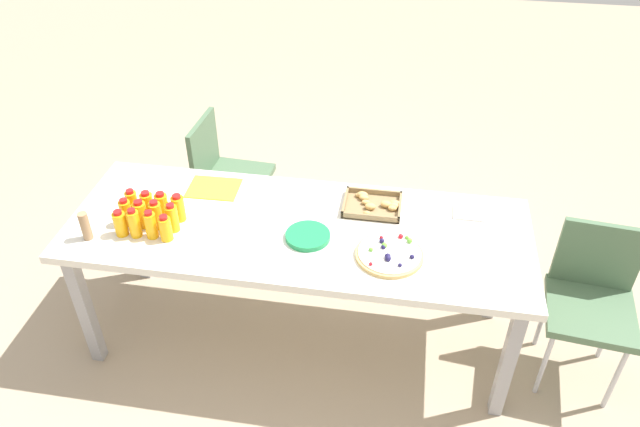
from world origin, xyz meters
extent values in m
plane|color=tan|center=(0.00, 0.00, 0.00)|extent=(12.00, 12.00, 0.00)
cube|color=silver|center=(0.00, 0.00, 0.73)|extent=(2.19, 0.80, 0.04)
cube|color=#99999E|center=(-1.02, -0.32, 0.36)|extent=(0.06, 0.06, 0.71)
cube|color=#99999E|center=(1.02, -0.32, 0.36)|extent=(0.06, 0.06, 0.71)
cube|color=#99999E|center=(-1.02, 0.32, 0.36)|extent=(0.06, 0.06, 0.71)
cube|color=#99999E|center=(1.02, 0.32, 0.36)|extent=(0.06, 0.06, 0.71)
cube|color=#4C6B4C|center=(1.40, -0.03, 0.45)|extent=(0.44, 0.44, 0.04)
cube|color=#4C6B4C|center=(1.42, 0.15, 0.64)|extent=(0.38, 0.07, 0.38)
cylinder|color=silver|center=(1.54, -0.21, 0.21)|extent=(0.02, 0.02, 0.41)
cylinder|color=silver|center=(1.22, -0.18, 0.21)|extent=(0.02, 0.02, 0.41)
cylinder|color=silver|center=(1.58, 0.11, 0.21)|extent=(0.02, 0.02, 0.41)
cylinder|color=silver|center=(1.26, 0.14, 0.21)|extent=(0.02, 0.02, 0.41)
cube|color=#4C6B4C|center=(-0.55, 0.77, 0.45)|extent=(0.42, 0.42, 0.04)
cube|color=#4C6B4C|center=(-0.73, 0.78, 0.64)|extent=(0.05, 0.38, 0.38)
cylinder|color=silver|center=(-0.38, 0.92, 0.21)|extent=(0.02, 0.02, 0.41)
cylinder|color=silver|center=(-0.40, 0.60, 0.21)|extent=(0.02, 0.02, 0.41)
cylinder|color=silver|center=(-0.70, 0.94, 0.21)|extent=(0.02, 0.02, 0.41)
cylinder|color=silver|center=(-0.72, 0.62, 0.21)|extent=(0.02, 0.02, 0.41)
cylinder|color=#FAAE14|center=(-0.79, -0.19, 0.81)|extent=(0.06, 0.06, 0.12)
cylinder|color=red|center=(-0.79, -0.19, 0.88)|extent=(0.04, 0.04, 0.02)
cylinder|color=#FAAD14|center=(-0.72, -0.18, 0.82)|extent=(0.05, 0.05, 0.13)
cylinder|color=red|center=(-0.72, -0.18, 0.90)|extent=(0.04, 0.04, 0.02)
cylinder|color=#FAAF14|center=(-0.65, -0.18, 0.82)|extent=(0.05, 0.05, 0.13)
cylinder|color=red|center=(-0.65, -0.18, 0.89)|extent=(0.04, 0.04, 0.02)
cylinder|color=#FAAB14|center=(-0.58, -0.19, 0.81)|extent=(0.06, 0.06, 0.12)
cylinder|color=red|center=(-0.58, -0.19, 0.88)|extent=(0.04, 0.04, 0.02)
cylinder|color=#FAAB14|center=(-0.80, -0.11, 0.82)|extent=(0.05, 0.05, 0.13)
cylinder|color=red|center=(-0.80, -0.11, 0.89)|extent=(0.04, 0.04, 0.02)
cylinder|color=#FAAF14|center=(-0.73, -0.11, 0.82)|extent=(0.06, 0.06, 0.13)
cylinder|color=red|center=(-0.73, -0.11, 0.89)|extent=(0.04, 0.04, 0.02)
cylinder|color=#F9AD14|center=(-0.65, -0.11, 0.82)|extent=(0.06, 0.06, 0.13)
cylinder|color=red|center=(-0.65, -0.11, 0.90)|extent=(0.04, 0.04, 0.02)
cylinder|color=#F8AF14|center=(-0.57, -0.12, 0.82)|extent=(0.06, 0.06, 0.13)
cylinder|color=red|center=(-0.57, -0.12, 0.89)|extent=(0.04, 0.04, 0.02)
cylinder|color=#F9AD14|center=(-0.80, -0.04, 0.82)|extent=(0.05, 0.05, 0.13)
cylinder|color=red|center=(-0.80, -0.04, 0.90)|extent=(0.04, 0.04, 0.02)
cylinder|color=#FAAE14|center=(-0.72, -0.04, 0.82)|extent=(0.06, 0.06, 0.13)
cylinder|color=red|center=(-0.72, -0.04, 0.89)|extent=(0.04, 0.04, 0.02)
cylinder|color=#F8AF14|center=(-0.65, -0.04, 0.82)|extent=(0.06, 0.06, 0.13)
cylinder|color=red|center=(-0.65, -0.04, 0.90)|extent=(0.04, 0.04, 0.02)
cylinder|color=#FAAB14|center=(-0.57, -0.03, 0.82)|extent=(0.06, 0.06, 0.13)
cylinder|color=red|center=(-0.57, -0.03, 0.89)|extent=(0.04, 0.04, 0.02)
cylinder|color=tan|center=(0.44, -0.14, 0.76)|extent=(0.30, 0.30, 0.02)
cylinder|color=white|center=(0.44, -0.14, 0.78)|extent=(0.28, 0.28, 0.01)
sphere|color=#66B238|center=(0.42, -0.11, 0.79)|extent=(0.03, 0.03, 0.03)
sphere|color=#1E1947|center=(0.41, -0.12, 0.79)|extent=(0.02, 0.02, 0.02)
sphere|color=#1E1947|center=(0.44, -0.18, 0.79)|extent=(0.03, 0.03, 0.03)
sphere|color=#1E1947|center=(0.44, -0.20, 0.79)|extent=(0.03, 0.03, 0.03)
sphere|color=#1E1947|center=(0.49, -0.23, 0.78)|extent=(0.02, 0.02, 0.02)
sphere|color=#1E1947|center=(0.40, -0.08, 0.79)|extent=(0.02, 0.02, 0.02)
sphere|color=red|center=(0.37, -0.24, 0.78)|extent=(0.02, 0.02, 0.02)
sphere|color=#66B238|center=(0.36, -0.15, 0.79)|extent=(0.02, 0.02, 0.02)
sphere|color=#66B238|center=(0.53, -0.06, 0.79)|extent=(0.02, 0.02, 0.02)
sphere|color=#1E1947|center=(0.54, -0.17, 0.79)|extent=(0.02, 0.02, 0.02)
sphere|color=red|center=(0.40, -0.05, 0.78)|extent=(0.02, 0.02, 0.02)
sphere|color=red|center=(0.49, -0.03, 0.79)|extent=(0.02, 0.02, 0.02)
sphere|color=#66B238|center=(0.51, -0.03, 0.78)|extent=(0.02, 0.02, 0.02)
cube|color=olive|center=(0.33, 0.21, 0.76)|extent=(0.28, 0.23, 0.01)
cube|color=olive|center=(0.33, 0.10, 0.77)|extent=(0.28, 0.01, 0.03)
cube|color=olive|center=(0.33, 0.32, 0.77)|extent=(0.28, 0.01, 0.03)
cube|color=olive|center=(0.20, 0.21, 0.77)|extent=(0.01, 0.23, 0.03)
cube|color=olive|center=(0.47, 0.21, 0.77)|extent=(0.01, 0.23, 0.03)
ellipsoid|color=tan|center=(0.44, 0.23, 0.78)|extent=(0.05, 0.04, 0.03)
ellipsoid|color=tan|center=(0.30, 0.22, 0.77)|extent=(0.04, 0.03, 0.02)
ellipsoid|color=tan|center=(0.26, 0.28, 0.77)|extent=(0.04, 0.03, 0.02)
ellipsoid|color=tan|center=(0.31, 0.14, 0.77)|extent=(0.04, 0.03, 0.02)
ellipsoid|color=tan|center=(0.44, 0.21, 0.78)|extent=(0.05, 0.04, 0.03)
ellipsoid|color=tan|center=(0.33, 0.18, 0.78)|extent=(0.05, 0.04, 0.03)
ellipsoid|color=tan|center=(0.43, 0.19, 0.78)|extent=(0.04, 0.03, 0.03)
ellipsoid|color=tan|center=(0.40, 0.22, 0.78)|extent=(0.05, 0.04, 0.03)
ellipsoid|color=tan|center=(0.28, 0.28, 0.78)|extent=(0.05, 0.04, 0.03)
ellipsoid|color=tan|center=(0.29, 0.26, 0.78)|extent=(0.05, 0.03, 0.03)
cylinder|color=#1E8C4C|center=(0.06, -0.08, 0.76)|extent=(0.21, 0.21, 0.00)
cylinder|color=#1E8C4C|center=(0.06, -0.08, 0.76)|extent=(0.21, 0.21, 0.00)
cylinder|color=#1E8C4C|center=(0.06, -0.08, 0.77)|extent=(0.21, 0.21, 0.00)
cylinder|color=#1E8C4C|center=(0.06, -0.08, 0.77)|extent=(0.21, 0.21, 0.00)
cylinder|color=#1E8C4C|center=(0.06, -0.08, 0.78)|extent=(0.21, 0.21, 0.00)
cube|color=white|center=(0.80, 0.25, 0.76)|extent=(0.15, 0.15, 0.01)
cylinder|color=#9E7A56|center=(-0.94, -0.24, 0.83)|extent=(0.04, 0.04, 0.14)
cube|color=yellow|center=(-0.49, 0.24, 0.76)|extent=(0.27, 0.21, 0.01)
camera|label=1|loc=(0.47, -2.21, 2.54)|focal=34.16mm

